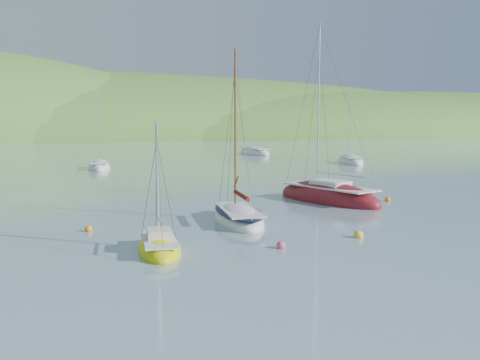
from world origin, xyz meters
name	(u,v)px	position (x,y,z in m)	size (l,w,h in m)	color
ground	(342,244)	(0.00, 0.00, 0.00)	(700.00, 700.00, 0.00)	slate
shoreline_hills	(24,137)	(-9.66, 172.42, 0.00)	(690.00, 135.00, 56.00)	#38772D
daysailer_white	(238,218)	(-2.26, 6.89, 0.23)	(3.69, 7.09, 10.38)	silver
sloop_red	(328,198)	(6.51, 11.38, 0.24)	(5.18, 9.56, 13.43)	maroon
sailboat_yellow	(159,248)	(-8.08, 2.03, 0.16)	(2.68, 4.91, 6.17)	#CFD60A
distant_sloop_a	(99,167)	(-4.50, 43.17, 0.17)	(3.49, 7.34, 10.06)	silver
distant_sloop_b	(254,153)	(23.15, 59.89, 0.20)	(3.46, 8.76, 12.29)	silver
distant_sloop_d	(350,162)	(27.16, 38.38, 0.19)	(5.36, 8.29, 11.17)	silver
mooring_buoys	(303,226)	(0.15, 3.86, 0.12)	(21.25, 9.85, 0.49)	yellow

